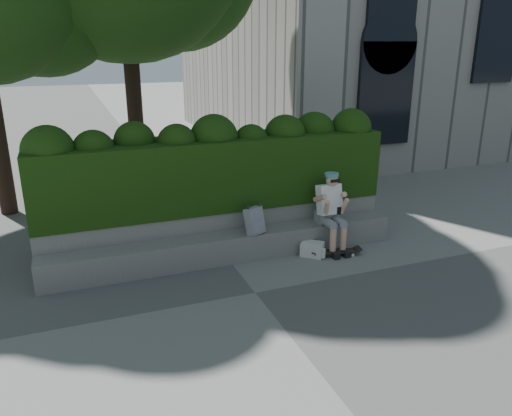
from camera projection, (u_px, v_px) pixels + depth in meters
name	position (u px, v px, depth m)	size (l,w,h in m)	color
ground	(255.00, 293.00, 7.30)	(80.00, 80.00, 0.00)	slate
bench_ledge	(228.00, 247.00, 8.34)	(6.00, 0.45, 0.45)	gray
planter_wall	(220.00, 230.00, 8.71)	(6.00, 0.50, 0.75)	gray
hedge	(215.00, 172.00, 8.60)	(6.00, 1.00, 1.20)	black
person	(331.00, 208.00, 8.63)	(0.40, 0.76, 1.38)	gray
skateboard	(336.00, 252.00, 8.55)	(0.82, 0.35, 0.08)	black
backpack_plaid	(255.00, 221.00, 8.25)	(0.31, 0.16, 0.45)	#A3A3A8
backpack_ground	(312.00, 249.00, 8.53)	(0.37, 0.26, 0.24)	beige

